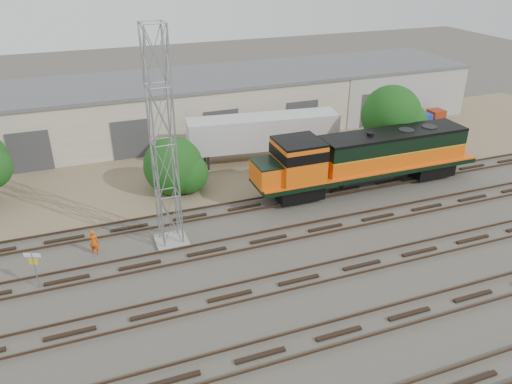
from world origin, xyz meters
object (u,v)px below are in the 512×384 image
object	(u,v)px
worker	(94,242)
semi_trailer	(267,133)
signal_tower	(163,146)
locomotive	(364,158)

from	to	relation	value
worker	semi_trailer	bearing A→B (deg)	-123.99
signal_tower	semi_trailer	xyz separation A→B (m)	(10.40, 10.20, -3.96)
worker	signal_tower	bearing A→B (deg)	-161.99
semi_trailer	signal_tower	bearing A→B (deg)	-128.97
worker	semi_trailer	size ratio (longest dim) A/B	0.13
locomotive	signal_tower	xyz separation A→B (m)	(-15.16, -2.60, 3.97)
signal_tower	worker	bearing A→B (deg)	175.29
signal_tower	semi_trailer	size ratio (longest dim) A/B	1.02
locomotive	semi_trailer	xyz separation A→B (m)	(-4.76, 7.60, 0.01)
locomotive	worker	world-z (taller)	locomotive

